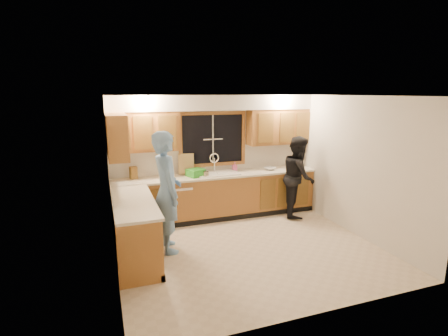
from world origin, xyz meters
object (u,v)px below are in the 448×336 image
object	(u,v)px
stove	(138,244)
man	(167,192)
dishwasher	(177,202)
bowl	(270,169)
soap_bottle	(235,166)
dish_crate	(196,173)
sink	(217,177)
knife_block	(133,173)
woman	(298,176)

from	to	relation	value
stove	man	world-z (taller)	man
dishwasher	bowl	distance (m)	2.10
soap_bottle	man	bearing A→B (deg)	-141.54
dishwasher	bowl	world-z (taller)	bowl
man	bowl	xyz separation A→B (m)	(2.43, 1.18, -0.04)
stove	bowl	world-z (taller)	bowl
dishwasher	bowl	size ratio (longest dim) A/B	3.39
stove	dish_crate	world-z (taller)	dish_crate
sink	knife_block	size ratio (longest dim) A/B	3.59
sink	bowl	xyz separation A→B (m)	(1.18, -0.01, 0.08)
sink	knife_block	bearing A→B (deg)	174.57
stove	knife_block	world-z (taller)	knife_block
man	dish_crate	distance (m)	1.39
dishwasher	dish_crate	xyz separation A→B (m)	(0.39, -0.02, 0.58)
stove	knife_block	xyz separation A→B (m)	(0.15, 1.98, 0.59)
man	dish_crate	bearing A→B (deg)	-36.08
bowl	sink	bearing A→B (deg)	179.43
stove	soap_bottle	world-z (taller)	soap_bottle
sink	man	world-z (taller)	man
woman	dish_crate	distance (m)	2.14
dishwasher	stove	distance (m)	2.04
sink	woman	xyz separation A→B (m)	(1.63, -0.45, -0.02)
man	woman	distance (m)	2.97
dish_crate	stove	bearing A→B (deg)	-126.80
stove	man	xyz separation A→B (m)	(0.55, 0.63, 0.54)
sink	bowl	distance (m)	1.19
dishwasher	stove	size ratio (longest dim) A/B	0.91
dishwasher	man	xyz separation A→B (m)	(-0.40, -1.18, 0.58)
stove	man	size ratio (longest dim) A/B	0.46
man	woman	world-z (taller)	man
sink	bowl	size ratio (longest dim) A/B	3.56
dishwasher	man	distance (m)	1.37
sink	stove	size ratio (longest dim) A/B	0.96
dishwasher	bowl	xyz separation A→B (m)	(2.03, 0.00, 0.54)
sink	soap_bottle	distance (m)	0.49
dish_crate	sink	bearing A→B (deg)	4.83
dish_crate	knife_block	bearing A→B (deg)	170.60
soap_bottle	sink	bearing A→B (deg)	-160.95
knife_block	woman	bearing A→B (deg)	-26.45
sink	dishwasher	size ratio (longest dim) A/B	1.05
sink	knife_block	xyz separation A→B (m)	(-1.65, 0.16, 0.18)
dishwasher	man	bearing A→B (deg)	-108.80
dishwasher	soap_bottle	size ratio (longest dim) A/B	4.31
dishwasher	woman	size ratio (longest dim) A/B	0.49
bowl	stove	bearing A→B (deg)	-148.72
stove	woman	distance (m)	3.71
knife_block	soap_bottle	bearing A→B (deg)	-16.05
sink	soap_bottle	world-z (taller)	sink
woman	man	bearing A→B (deg)	131.75
sink	knife_block	distance (m)	1.66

